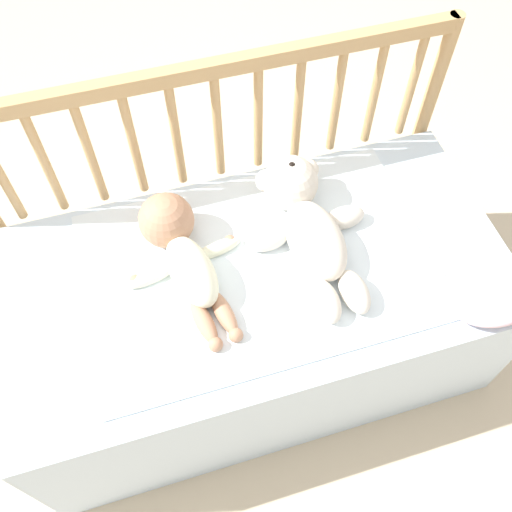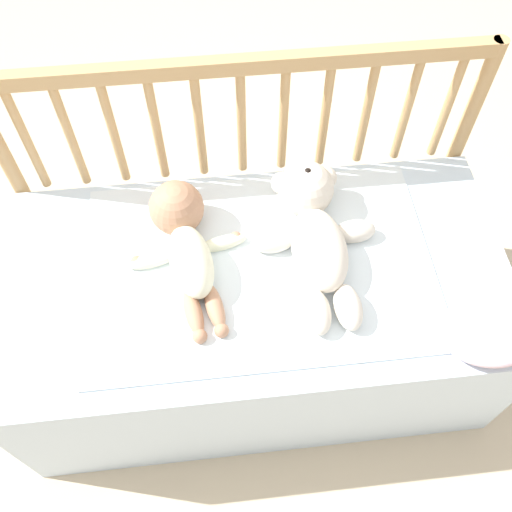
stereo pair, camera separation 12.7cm
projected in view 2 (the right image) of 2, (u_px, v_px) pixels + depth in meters
The scene contains 7 objects.
ground_plane at pixel (256, 349), 1.68m from camera, with size 12.00×12.00×0.00m, color #C6B293.
crib_mattress at pixel (256, 315), 1.50m from camera, with size 1.18×0.60×0.43m.
crib_rail at pixel (242, 135), 1.39m from camera, with size 1.18×0.04×0.78m.
blanket at pixel (259, 265), 1.32m from camera, with size 0.80×0.53×0.01m.
teddy_bear at pixel (314, 228), 1.32m from camera, with size 0.30×0.43×0.14m.
baby at pixel (185, 239), 1.30m from camera, with size 0.29×0.39×0.13m.
small_pillow at pixel (490, 332), 1.20m from camera, with size 0.21×0.16×0.06m.
Camera 2 is at (-0.08, -0.68, 1.55)m, focal length 40.00 mm.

